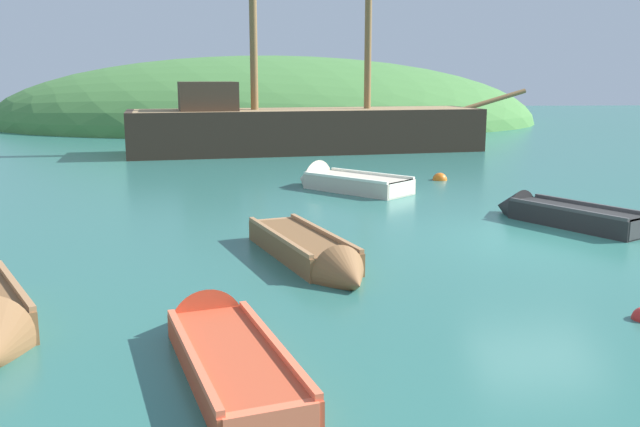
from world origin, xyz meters
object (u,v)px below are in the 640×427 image
buoy_white (218,313)px  rowboat_far (222,349)px  sailing_ship (303,136)px  rowboat_center (341,184)px  rowboat_outer_left (558,216)px  buoy_orange (440,180)px  rowboat_near_dock (312,256)px

buoy_white → rowboat_far: bearing=-83.7°
sailing_ship → rowboat_center: size_ratio=5.01×
rowboat_outer_left → buoy_orange: rowboat_outer_left is taller
rowboat_far → rowboat_outer_left: (6.54, 6.53, 0.06)m
sailing_ship → rowboat_outer_left: size_ratio=4.95×
sailing_ship → rowboat_near_dock: sailing_ship is taller
rowboat_far → buoy_orange: (5.56, 12.71, -0.08)m
buoy_orange → rowboat_outer_left: bearing=-81.0°
rowboat_outer_left → rowboat_near_dock: bearing=86.7°
sailing_ship → buoy_white: sailing_ship is taller
rowboat_near_dock → rowboat_center: rowboat_center is taller
buoy_white → sailing_ship: bearing=84.0°
rowboat_far → rowboat_outer_left: bearing=-61.6°
rowboat_near_dock → rowboat_far: 3.90m
buoy_orange → buoy_white: bearing=-116.8°
rowboat_center → buoy_orange: bearing=-109.1°
rowboat_near_dock → buoy_white: 2.69m
rowboat_near_dock → rowboat_center: (1.26, 7.55, 0.01)m
rowboat_center → rowboat_outer_left: bearing=176.5°
rowboat_near_dock → rowboat_outer_left: rowboat_outer_left is taller
rowboat_near_dock → buoy_white: rowboat_near_dock is taller
sailing_ship → rowboat_far: bearing=-104.5°
sailing_ship → buoy_white: (-2.04, -19.48, -0.65)m
rowboat_outer_left → rowboat_center: 6.24m
rowboat_outer_left → rowboat_center: rowboat_center is taller
sailing_ship → rowboat_far: size_ratio=4.85×
sailing_ship → buoy_orange: (3.67, -8.17, -0.65)m
sailing_ship → buoy_orange: size_ratio=39.27×
rowboat_far → sailing_ship: bearing=-21.7°
rowboat_outer_left → buoy_orange: (-0.98, 6.18, -0.14)m
buoy_white → rowboat_center: bearing=75.1°
rowboat_far → rowboat_center: size_ratio=1.03×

